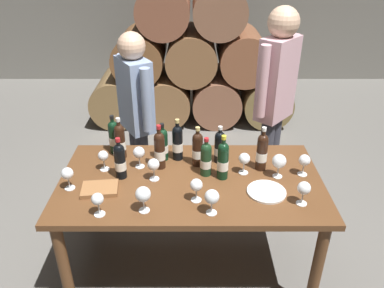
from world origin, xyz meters
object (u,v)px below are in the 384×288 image
Objects in this scene: wine_bottle_3 at (121,141)px; wine_glass_11 at (140,153)px; wine_bottle_1 at (224,160)px; wine_glass_6 at (305,189)px; wine_glass_5 at (144,195)px; wine_glass_2 at (197,186)px; wine_glass_10 at (104,156)px; wine_glass_8 at (213,197)px; wine_bottle_5 at (199,149)px; serving_plate at (268,192)px; wine_bottle_4 at (121,160)px; wine_bottle_9 at (161,150)px; taster_seated_left at (138,111)px; wine_bottle_2 at (179,142)px; wine_glass_1 at (245,159)px; wine_bottle_6 at (164,144)px; wine_glass_3 at (306,161)px; wine_bottle_7 at (207,159)px; sommelier_presenting at (277,95)px; wine_bottle_0 at (263,152)px; wine_glass_0 at (99,200)px; wine_bottle_10 at (115,136)px; dining_table at (192,191)px; wine_glass_9 at (280,162)px; tasting_notebook at (101,189)px; wine_bottle_8 at (221,146)px; wine_glass_4 at (155,165)px; wine_glass_7 at (69,174)px.

wine_bottle_3 reaches higher than wine_glass_11.
wine_bottle_1 is 0.53m from wine_glass_6.
wine_glass_5 reaches higher than wine_glass_6.
wine_glass_2 reaches higher than wine_glass_10.
wine_glass_5 is at bearing -144.16° from wine_bottle_1.
wine_glass_8 is 1.10× the size of wine_glass_10.
serving_plate is at bearing -37.64° from wine_bottle_5.
wine_bottle_4 is 0.27m from wine_bottle_9.
wine_bottle_5 reaches higher than wine_glass_11.
wine_glass_2 is 0.97× the size of wine_glass_11.
wine_bottle_2 is at bearing -53.38° from taster_seated_left.
wine_glass_1 is 0.10× the size of taster_seated_left.
wine_bottle_6 reaches higher than wine_glass_3.
sommelier_presenting is (0.56, 0.69, 0.17)m from wine_bottle_7.
wine_bottle_0 is 1.10m from wine_glass_0.
wine_glass_5 is (-0.17, -0.58, -0.02)m from wine_bottle_2.
wine_bottle_6 is 0.96× the size of wine_bottle_10.
wine_bottle_4 is at bearing -163.14° from wine_bottle_5.
dining_table is 5.52× the size of wine_bottle_1.
taster_seated_left is (-1.00, 0.69, 0.05)m from wine_glass_9.
sommelier_presenting is (1.21, 0.39, 0.16)m from wine_bottle_10.
tasting_notebook is at bearing 173.99° from wine_glass_6.
wine_bottle_4 is 0.80m from wine_glass_1.
wine_bottle_0 is 2.09× the size of wine_glass_3.
wine_glass_0 is at bearing -92.09° from wine_bottle_3.
wine_bottle_1 is 1.95× the size of wine_glass_8.
wine_bottle_8 is 1.65× the size of wine_glass_9.
wine_bottle_0 is (0.47, 0.13, 0.23)m from dining_table.
wine_bottle_1 is at bearing 148.46° from wine_glass_6.
serving_plate is (1.05, -0.26, -0.09)m from wine_glass_10.
wine_bottle_8 is at bearing 27.14° from wine_glass_4.
wine_bottle_5 reaches higher than wine_glass_5.
wine_glass_10 is at bearing -152.95° from sommelier_presenting.
wine_glass_5 is 1.09× the size of wine_glass_7.
dining_table is 6.28× the size of wine_bottle_7.
wine_glass_2 is at bearing -91.72° from wine_bottle_5.
wine_glass_8 is (0.87, -0.24, 0.01)m from wine_glass_7.
taster_seated_left reaches higher than wine_bottle_10.
wine_bottle_3 is 1.06× the size of wine_bottle_10.
wine_bottle_1 is (-0.27, -0.11, -0.00)m from wine_bottle_0.
wine_glass_3 is (0.54, -0.17, -0.01)m from wine_bottle_8.
wine_glass_9 reaches higher than dining_table.
wine_glass_3 is at bearing 21.40° from wine_glass_2.
wine_bottle_2 is (-0.30, 0.24, -0.00)m from wine_bottle_1.
wine_glass_3 is (0.93, -0.20, -0.01)m from wine_bottle_6.
wine_glass_4 reaches higher than wine_glass_10.
wine_glass_3 is (0.64, -0.01, -0.01)m from wine_bottle_7.
wine_glass_9 is 1.07× the size of wine_glass_11.
dining_table is at bearing -29.55° from wine_bottle_3.
serving_plate is (0.70, -0.14, -0.10)m from wine_glass_4.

